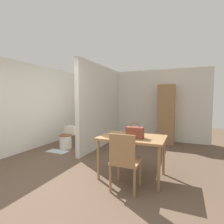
# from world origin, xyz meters

# --- Properties ---
(ground_plane) EXTENTS (16.00, 16.00, 0.00)m
(ground_plane) POSITION_xyz_m (0.00, 0.00, 0.00)
(ground_plane) COLOR brown
(wall_back) EXTENTS (5.44, 0.12, 2.50)m
(wall_back) POSITION_xyz_m (0.00, 4.26, 1.25)
(wall_back) COLOR silver
(wall_back) RESTS_ON ground_plane
(wall_left) EXTENTS (0.12, 5.20, 2.50)m
(wall_left) POSITION_xyz_m (-2.28, 2.10, 1.25)
(wall_left) COLOR silver
(wall_left) RESTS_ON ground_plane
(partition_wall) EXTENTS (0.12, 2.71, 2.50)m
(partition_wall) POSITION_xyz_m (-0.52, 2.84, 1.25)
(partition_wall) COLOR silver
(partition_wall) RESTS_ON ground_plane
(dining_table) EXTENTS (1.20, 0.80, 0.78)m
(dining_table) POSITION_xyz_m (1.02, 1.03, 0.69)
(dining_table) COLOR #997047
(dining_table) RESTS_ON ground_plane
(wooden_chair) EXTENTS (0.46, 0.46, 0.95)m
(wooden_chair) POSITION_xyz_m (1.06, 0.48, 0.52)
(wooden_chair) COLOR #997047
(wooden_chair) RESTS_ON ground_plane
(toilet) EXTENTS (0.38, 0.53, 0.65)m
(toilet) POSITION_xyz_m (-1.37, 2.18, 0.28)
(toilet) COLOR silver
(toilet) RESTS_ON ground_plane
(handbag) EXTENTS (0.30, 0.17, 0.29)m
(handbag) POSITION_xyz_m (1.10, 0.92, 0.88)
(handbag) COLOR brown
(handbag) RESTS_ON dining_table
(wooden_cabinet) EXTENTS (0.53, 0.50, 1.95)m
(wooden_cabinet) POSITION_xyz_m (1.34, 3.94, 0.97)
(wooden_cabinet) COLOR #997047
(wooden_cabinet) RESTS_ON ground_plane
(bath_mat) EXTENTS (0.60, 0.32, 0.01)m
(bath_mat) POSITION_xyz_m (-1.37, 1.75, 0.01)
(bath_mat) COLOR #B2BCC6
(bath_mat) RESTS_ON ground_plane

